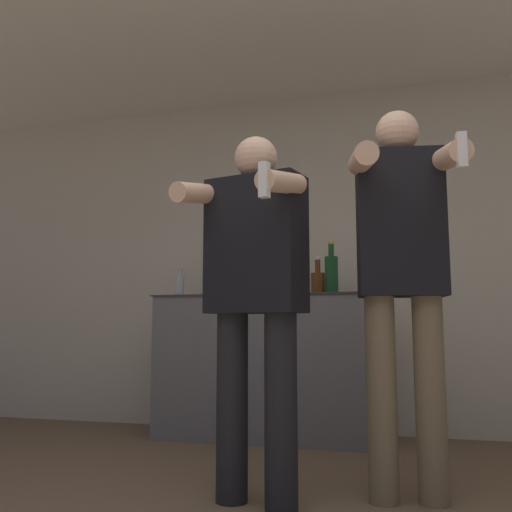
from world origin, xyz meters
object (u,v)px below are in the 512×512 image
at_px(bottle_short_whiskey, 180,286).
at_px(person_woman_foreground, 255,287).
at_px(bottle_green_wine, 331,273).
at_px(bottle_clear_vodka, 318,281).
at_px(bottle_red_label, 237,282).
at_px(person_man_side, 402,265).

distance_m(bottle_short_whiskey, person_woman_foreground, 1.77).
bearing_deg(bottle_green_wine, bottle_clear_vodka, 180.00).
bearing_deg(bottle_short_whiskey, bottle_green_wine, 0.00).
distance_m(bottle_red_label, person_man_side, 1.73).
xyz_separation_m(bottle_green_wine, person_man_side, (0.50, -1.27, -0.10)).
xyz_separation_m(bottle_short_whiskey, person_man_side, (1.62, -1.27, -0.04)).
xyz_separation_m(bottle_clear_vodka, bottle_green_wine, (0.09, -0.00, 0.05)).
bearing_deg(bottle_short_whiskey, bottle_red_label, 0.00).
bearing_deg(person_man_side, person_woman_foreground, -162.56).
bearing_deg(person_woman_foreground, bottle_short_whiskey, 124.06).
distance_m(bottle_clear_vodka, bottle_short_whiskey, 1.03).
bearing_deg(bottle_clear_vodka, bottle_green_wine, -0.00).
relative_size(bottle_clear_vodka, bottle_red_label, 1.01).
height_order(bottle_clear_vodka, person_man_side, person_man_side).
height_order(bottle_clear_vodka, person_woman_foreground, person_woman_foreground).
height_order(bottle_short_whiskey, person_woman_foreground, person_woman_foreground).
bearing_deg(person_woman_foreground, person_man_side, 17.44).
relative_size(bottle_clear_vodka, person_woman_foreground, 0.17).
relative_size(bottle_clear_vodka, person_man_side, 0.15).
relative_size(bottle_red_label, person_man_side, 0.15).
xyz_separation_m(bottle_red_label, person_woman_foreground, (0.55, -1.47, -0.15)).
xyz_separation_m(bottle_clear_vodka, bottle_red_label, (-0.58, 0.00, 0.01)).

